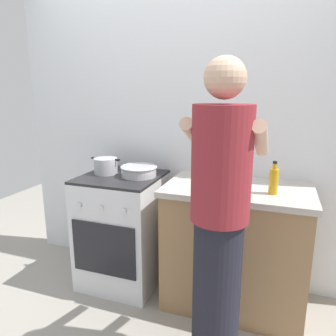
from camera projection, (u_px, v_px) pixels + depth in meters
name	position (u px, v px, depth m)	size (l,w,h in m)	color
ground	(157.00, 298.00, 2.43)	(6.00, 6.00, 0.00)	gray
back_wall	(202.00, 129.00, 2.53)	(3.20, 0.10, 2.50)	silver
countertop	(235.00, 246.00, 2.28)	(1.00, 0.60, 0.90)	#99724C
stove_range	(123.00, 229.00, 2.58)	(0.60, 0.62, 0.90)	silver
pot	(106.00, 166.00, 2.52)	(0.25, 0.19, 0.13)	#B2B2B7
mixing_bowl	(139.00, 171.00, 2.44)	(0.28, 0.28, 0.08)	#B7B7BC
utensil_crock	(208.00, 166.00, 2.37)	(0.10, 0.10, 0.30)	silver
spice_bottle	(238.00, 183.00, 2.12)	(0.04, 0.04, 0.10)	silver
oil_bottle	(274.00, 181.00, 2.01)	(0.06, 0.06, 0.21)	gold
person	(219.00, 226.00, 1.64)	(0.41, 0.50, 1.70)	black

